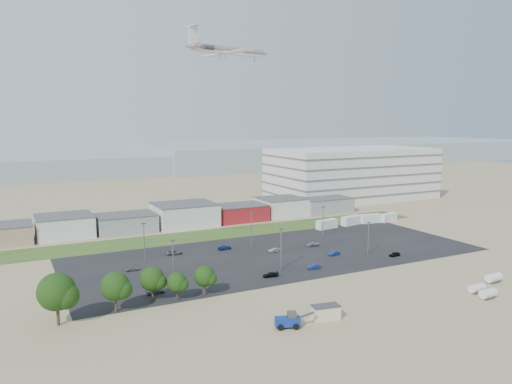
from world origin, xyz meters
TOP-DOWN VIEW (x-y plane):
  - ground at (0.00, 0.00)m, footprint 700.00×700.00m
  - parking_lot at (5.00, 20.00)m, footprint 120.00×50.00m
  - grass_strip at (0.00, 52.00)m, footprint 160.00×16.00m
  - hills_backdrop at (40.00, 315.00)m, footprint 700.00×200.00m
  - building_row at (-17.00, 71.00)m, footprint 170.00×20.00m
  - parking_garage at (90.00, 95.00)m, footprint 80.00×40.00m
  - portable_shed at (-10.47, -26.72)m, footprint 6.04×3.82m
  - telehandler at (-19.28, -26.91)m, footprint 7.93×5.00m
  - storage_tank_nw at (28.82, -29.78)m, footprint 3.80×1.92m
  - storage_tank_ne at (38.66, -26.55)m, footprint 4.22×2.26m
  - storage_tank_sw at (27.91, -33.43)m, footprint 4.02×2.14m
  - box_trailer_a at (37.96, 41.98)m, footprint 8.93×4.06m
  - box_trailer_b at (49.93, 43.30)m, footprint 9.14×4.46m
  - box_trailer_c at (58.80, 43.04)m, footprint 8.80×3.45m
  - box_trailer_d at (66.88, 42.01)m, footprint 8.52×4.36m
  - tree_far_left at (-57.63, -5.97)m, footprint 7.76×7.76m
  - tree_left at (-46.37, -4.02)m, footprint 6.30×6.30m
  - tree_mid at (-37.98, -1.15)m, footprint 5.68×5.68m
  - tree_right at (-33.19, -3.31)m, footprint 4.66×4.66m
  - tree_near at (-26.62, -2.94)m, footprint 5.04×5.04m
  - lightpole_front_l at (-30.28, 8.29)m, footprint 1.24×0.52m
  - lightpole_front_m at (-1.73, 6.19)m, footprint 1.29×0.54m
  - lightpole_front_r at (28.18, 7.37)m, footprint 1.13×0.47m
  - lightpole_back_l at (-31.90, 29.11)m, footprint 1.29×0.54m
  - lightpole_back_m at (1.87, 30.78)m, footprint 1.28×0.53m
  - lightpole_back_r at (28.57, 30.92)m, footprint 1.24×0.52m
  - airliner at (24.80, 98.66)m, footprint 50.37×39.36m
  - parked_car_1 at (18.81, 11.11)m, footprint 3.83×1.73m
  - parked_car_2 at (33.78, 2.32)m, footprint 3.68×1.69m
  - parked_car_3 at (-7.28, 1.74)m, footprint 4.13×2.10m
  - parked_car_5 at (-37.04, 22.57)m, footprint 3.50×1.70m
  - parked_car_6 at (-6.90, 31.45)m, footprint 4.50×2.18m
  - parked_car_7 at (5.10, 22.03)m, footprint 3.62×1.42m
  - parked_car_9 at (-22.21, 32.96)m, footprint 4.82×2.47m
  - parked_car_10 at (-36.28, 2.80)m, footprint 4.41×2.17m
  - parked_car_12 at (18.95, 22.79)m, footprint 4.15×1.88m
  - parked_car_13 at (6.22, 2.58)m, footprint 3.79×1.60m

SIDE VIEW (x-z plane):
  - ground at x=0.00m, z-range 0.00..0.00m
  - parking_lot at x=5.00m, z-range 0.00..0.01m
  - grass_strip at x=0.00m, z-range 0.00..0.02m
  - parked_car_3 at x=-7.28m, z-range 0.00..1.15m
  - parked_car_5 at x=-37.04m, z-range 0.00..1.15m
  - parked_car_7 at x=5.10m, z-range 0.00..1.17m
  - parked_car_12 at x=18.95m, z-range 0.00..1.18m
  - parked_car_13 at x=6.22m, z-range 0.00..1.22m
  - parked_car_1 at x=18.81m, z-range 0.00..1.22m
  - parked_car_2 at x=33.78m, z-range 0.00..1.22m
  - parked_car_10 at x=-36.28m, z-range 0.00..1.23m
  - parked_car_6 at x=-6.90m, z-range 0.00..1.26m
  - parked_car_9 at x=-22.21m, z-range 0.00..1.30m
  - storage_tank_nw at x=28.82m, z-range 0.00..2.27m
  - storage_tank_sw at x=27.91m, z-range 0.00..2.36m
  - storage_tank_ne at x=38.66m, z-range 0.00..2.48m
  - portable_shed at x=-10.47m, z-range 0.00..2.84m
  - box_trailer_d at x=66.88m, z-range 0.00..3.06m
  - telehandler at x=-19.28m, z-range 0.00..3.14m
  - box_trailer_c at x=58.80m, z-range 0.00..3.22m
  - box_trailer_a at x=37.96m, z-range 0.00..3.23m
  - box_trailer_b at x=49.93m, z-range 0.00..3.29m
  - tree_right at x=-33.19m, z-range 0.00..6.98m
  - tree_near at x=-26.62m, z-range 0.00..7.56m
  - building_row at x=-17.00m, z-range 0.00..8.00m
  - tree_mid at x=-37.98m, z-range 0.00..8.52m
  - hills_backdrop at x=40.00m, z-range 0.00..9.00m
  - tree_left at x=-46.37m, z-range 0.00..9.45m
  - lightpole_front_r at x=28.18m, z-range 0.00..9.61m
  - lightpole_back_r at x=28.57m, z-range 0.00..10.51m
  - lightpole_front_l at x=-30.28m, z-range 0.00..10.54m
  - lightpole_back_m at x=1.87m, z-range 0.00..10.89m
  - lightpole_back_l at x=-31.90m, z-range 0.00..10.95m
  - lightpole_front_m at x=-1.73m, z-range 0.00..10.97m
  - tree_far_left at x=-57.63m, z-range 0.00..11.64m
  - parking_garage at x=90.00m, z-range 0.00..25.00m
  - airliner at x=24.80m, z-range 62.00..75.29m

